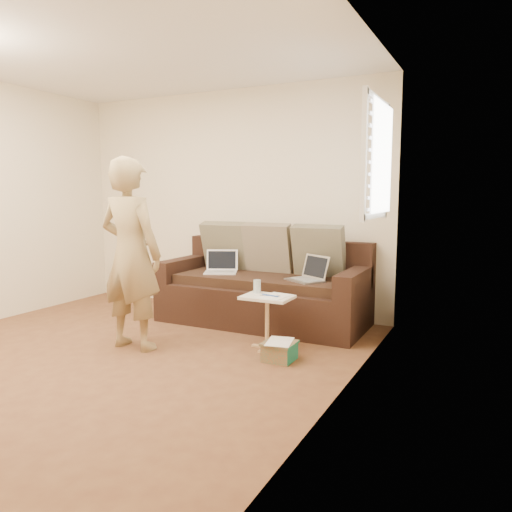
# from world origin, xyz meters

# --- Properties ---
(floor) EXTENTS (4.50, 4.50, 0.00)m
(floor) POSITION_xyz_m (0.00, 0.00, 0.00)
(floor) COLOR brown
(floor) RESTS_ON ground
(ceiling) EXTENTS (4.50, 4.50, 0.00)m
(ceiling) POSITION_xyz_m (0.00, 0.00, 2.60)
(ceiling) COLOR white
(ceiling) RESTS_ON wall_back
(wall_back) EXTENTS (4.00, 0.00, 4.00)m
(wall_back) POSITION_xyz_m (0.00, 2.25, 1.30)
(wall_back) COLOR beige
(wall_back) RESTS_ON ground
(wall_right) EXTENTS (0.00, 4.50, 4.50)m
(wall_right) POSITION_xyz_m (2.00, 0.00, 1.30)
(wall_right) COLOR beige
(wall_right) RESTS_ON ground
(window_blinds) EXTENTS (0.12, 0.88, 1.08)m
(window_blinds) POSITION_xyz_m (1.95, 1.50, 1.70)
(window_blinds) COLOR white
(window_blinds) RESTS_ON wall_right
(sofa) EXTENTS (2.20, 0.95, 0.85)m
(sofa) POSITION_xyz_m (0.69, 1.77, 0.42)
(sofa) COLOR black
(sofa) RESTS_ON ground
(pillow_left) EXTENTS (0.55, 0.29, 0.57)m
(pillow_left) POSITION_xyz_m (0.09, 2.02, 0.79)
(pillow_left) COLOR brown
(pillow_left) RESTS_ON sofa
(pillow_mid) EXTENTS (0.55, 0.27, 0.57)m
(pillow_mid) POSITION_xyz_m (0.64, 2.02, 0.79)
(pillow_mid) COLOR #6C614D
(pillow_mid) RESTS_ON sofa
(pillow_right) EXTENTS (0.55, 0.28, 0.57)m
(pillow_right) POSITION_xyz_m (1.24, 1.99, 0.79)
(pillow_right) COLOR brown
(pillow_right) RESTS_ON sofa
(laptop_silver) EXTENTS (0.45, 0.42, 0.24)m
(laptop_silver) POSITION_xyz_m (1.22, 1.66, 0.52)
(laptop_silver) COLOR #B7BABC
(laptop_silver) RESTS_ON sofa
(laptop_white) EXTENTS (0.43, 0.38, 0.26)m
(laptop_white) POSITION_xyz_m (0.21, 1.70, 0.52)
(laptop_white) COLOR white
(laptop_white) RESTS_ON sofa
(person) EXTENTS (0.63, 0.42, 1.72)m
(person) POSITION_xyz_m (0.01, 0.47, 0.86)
(person) COLOR #9B9154
(person) RESTS_ON ground
(side_table) EXTENTS (0.44, 0.31, 0.49)m
(side_table) POSITION_xyz_m (1.12, 0.99, 0.24)
(side_table) COLOR silver
(side_table) RESTS_ON ground
(drinking_glass) EXTENTS (0.07, 0.07, 0.12)m
(drinking_glass) POSITION_xyz_m (0.97, 1.08, 0.55)
(drinking_glass) COLOR silver
(drinking_glass) RESTS_ON side_table
(scissors) EXTENTS (0.19, 0.11, 0.02)m
(scissors) POSITION_xyz_m (1.15, 0.98, 0.49)
(scissors) COLOR silver
(scissors) RESTS_ON side_table
(paper_on_table) EXTENTS (0.25, 0.33, 0.00)m
(paper_on_table) POSITION_xyz_m (1.19, 1.00, 0.49)
(paper_on_table) COLOR white
(paper_on_table) RESTS_ON side_table
(striped_box) EXTENTS (0.26, 0.26, 0.16)m
(striped_box) POSITION_xyz_m (1.35, 0.75, 0.08)
(striped_box) COLOR #BC421C
(striped_box) RESTS_ON ground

